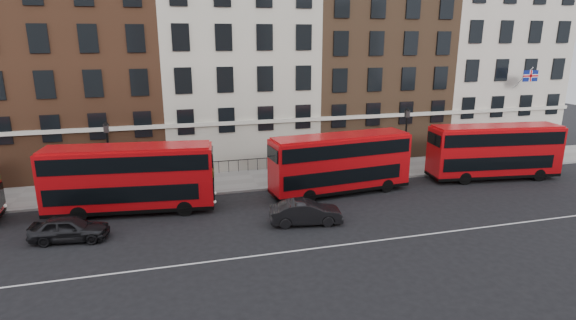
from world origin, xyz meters
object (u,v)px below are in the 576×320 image
object	(u,v)px
bus_c	(340,162)
bus_d	(494,150)
car_front	(306,212)
traffic_light	(511,139)
bus_b	(129,177)
car_rear	(70,228)

from	to	relation	value
bus_c	bus_d	xyz separation A→B (m)	(12.89, 0.01, 0.01)
car_front	traffic_light	distance (m)	22.01
bus_c	traffic_light	world-z (taller)	bus_c
bus_d	car_front	size ratio (longest dim) A/B	2.42
bus_b	car_rear	size ratio (longest dim) A/B	2.57
bus_d	bus_b	bearing A→B (deg)	-173.14
car_front	traffic_light	xyz separation A→B (m)	(20.69, 7.31, 1.74)
bus_b	traffic_light	xyz separation A→B (m)	(30.85, 2.64, 0.11)
car_rear	bus_c	bearing A→B (deg)	-70.26
bus_b	car_front	world-z (taller)	bus_b
bus_d	car_front	world-z (taller)	bus_d
bus_d	traffic_light	world-z (taller)	bus_d
bus_c	car_front	size ratio (longest dim) A/B	2.40
traffic_light	car_rear	bearing A→B (deg)	-169.80
car_front	traffic_light	world-z (taller)	traffic_light
car_front	bus_c	bearing A→B (deg)	-31.88
bus_c	car_rear	world-z (taller)	bus_c
bus_d	traffic_light	bearing A→B (deg)	41.50
bus_d	traffic_light	size ratio (longest dim) A/B	3.19
bus_c	traffic_light	distance (m)	16.92
car_front	traffic_light	bearing A→B (deg)	-61.93
bus_c	car_front	xyz separation A→B (m)	(-3.98, -4.66, -1.58)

